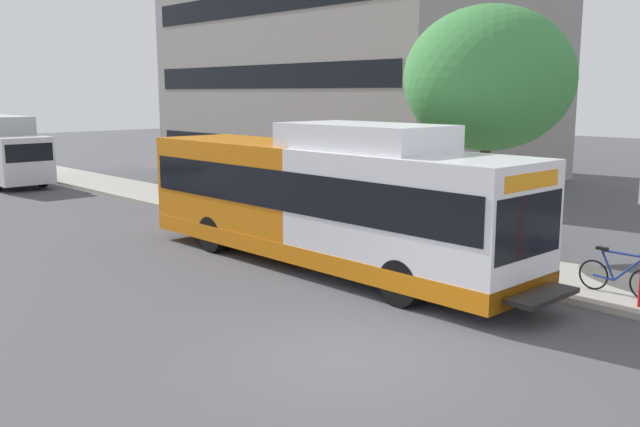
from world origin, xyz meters
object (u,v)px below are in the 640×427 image
at_px(bicycle_parked, 619,275).
at_px(street_tree_near_stop, 489,79).
at_px(transit_bus, 324,200).
at_px(box_truck_background, 0,148).

xyz_separation_m(bicycle_parked, street_tree_near_stop, (1.67, 4.51, 4.16)).
bearing_deg(transit_bus, bicycle_parked, -68.78).
relative_size(transit_bus, street_tree_near_stop, 1.89).
bearing_deg(street_tree_near_stop, bicycle_parked, -110.33).
bearing_deg(bicycle_parked, box_truck_background, 95.68).
xyz_separation_m(transit_bus, street_tree_near_stop, (4.17, -1.92, 3.01)).
distance_m(bicycle_parked, box_truck_background, 28.72).
distance_m(bicycle_parked, street_tree_near_stop, 6.36).
bearing_deg(box_truck_background, transit_bus, -89.11).
height_order(transit_bus, box_truck_background, transit_bus).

